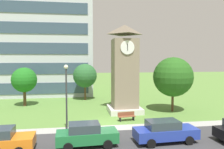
{
  "coord_description": "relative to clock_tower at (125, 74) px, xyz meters",
  "views": [
    {
      "loc": [
        -2.59,
        -21.21,
        6.29
      ],
      "look_at": [
        1.36,
        5.23,
        4.42
      ],
      "focal_mm": 35.35,
      "sensor_mm": 36.0,
      "label": 1
    }
  ],
  "objects": [
    {
      "name": "tree_near_tower",
      "position": [
        -4.43,
        8.6,
        -0.85
      ],
      "size": [
        3.65,
        3.65,
        5.58
      ],
      "color": "#513823",
      "rests_on": "ground"
    },
    {
      "name": "parked_car_green",
      "position": [
        -4.84,
        -9.77,
        -3.73
      ],
      "size": [
        4.48,
        2.07,
        1.69
      ],
      "color": "#1E6B38",
      "rests_on": "ground"
    },
    {
      "name": "ground_plane",
      "position": [
        -2.72,
        -4.23,
        -4.59
      ],
      "size": [
        160.0,
        160.0,
        0.0
      ],
      "primitive_type": "plane",
      "color": "#567F38"
    },
    {
      "name": "tree_by_building",
      "position": [
        5.77,
        -0.59,
        -0.42
      ],
      "size": [
        4.72,
        4.72,
        6.54
      ],
      "color": "#513823",
      "rests_on": "ground"
    },
    {
      "name": "street_lamp",
      "position": [
        -6.39,
        -6.87,
        -0.98
      ],
      "size": [
        0.36,
        0.36,
        5.83
      ],
      "color": "#333338",
      "rests_on": "ground"
    },
    {
      "name": "park_bench",
      "position": [
        -0.56,
        -3.72,
        -4.13
      ],
      "size": [
        1.85,
        0.72,
        0.88
      ],
      "color": "brown",
      "rests_on": "ground"
    },
    {
      "name": "street_asphalt",
      "position": [
        -2.72,
        -10.26,
        -4.59
      ],
      "size": [
        120.0,
        7.2,
        0.01
      ],
      "primitive_type": "cube",
      "color": "#38383A",
      "rests_on": "ground"
    },
    {
      "name": "tree_streetside",
      "position": [
        -12.59,
        5.24,
        -1.08
      ],
      "size": [
        3.31,
        3.31,
        5.19
      ],
      "color": "#513823",
      "rests_on": "ground"
    },
    {
      "name": "clock_tower",
      "position": [
        0.0,
        0.0,
        0.0
      ],
      "size": [
        3.82,
        3.82,
        10.29
      ],
      "color": "gray",
      "rests_on": "ground"
    },
    {
      "name": "parked_car_blue",
      "position": [
        1.06,
        -9.9,
        -3.73
      ],
      "size": [
        4.84,
        2.08,
        1.69
      ],
      "color": "#23389E",
      "rests_on": "ground"
    },
    {
      "name": "office_building",
      "position": [
        -13.06,
        17.64,
        9.81
      ],
      "size": [
        20.04,
        13.4,
        28.8
      ],
      "color": "#B7BCC6",
      "rests_on": "ground"
    },
    {
      "name": "kerb_strip",
      "position": [
        -2.72,
        -5.86,
        -4.59
      ],
      "size": [
        120.0,
        1.6,
        0.01
      ],
      "primitive_type": "cube",
      "color": "#9E9E99",
      "rests_on": "ground"
    }
  ]
}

